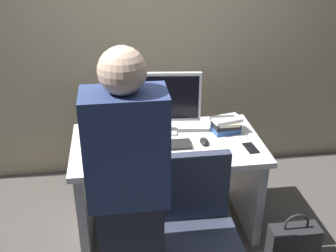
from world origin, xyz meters
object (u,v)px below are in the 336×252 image
keyboard (160,146)px  cup_by_monitor (107,132)px  office_chair (198,240)px  cup_near_keyboard (95,148)px  monitor (163,100)px  desk (167,170)px  handbag (293,242)px  cell_phone (251,148)px  mouse (204,141)px  book_stack (226,125)px  person_at_desk (129,200)px

keyboard → cup_by_monitor: size_ratio=4.33×
office_chair → cup_near_keyboard: (-0.58, 0.56, 0.35)m
office_chair → monitor: bearing=97.3°
desk → cup_near_keyboard: (-0.49, -0.12, 0.28)m
keyboard → handbag: keyboard is taller
cup_near_keyboard → cell_phone: (1.04, -0.05, -0.05)m
desk → cup_by_monitor: cup_by_monitor is taller
office_chair → mouse: bearing=75.9°
cup_by_monitor → desk: bearing=-14.4°
office_chair → cup_by_monitor: office_chair is taller
desk → cell_phone: cell_phone is taller
office_chair → book_stack: 0.92m
cup_near_keyboard → cell_phone: cup_near_keyboard is taller
handbag → cup_by_monitor: bearing=155.1°
monitor → office_chair: bearing=-82.7°
cell_phone → monitor: bearing=144.9°
person_at_desk → cell_phone: bearing=35.7°
cup_near_keyboard → mouse: bearing=4.6°
mouse → cell_phone: mouse is taller
keyboard → office_chair: bearing=-74.6°
mouse → cell_phone: 0.32m
cup_near_keyboard → book_stack: (0.93, 0.21, 0.01)m
keyboard → mouse: mouse is taller
person_at_desk → book_stack: person_at_desk is taller
mouse → handbag: 0.92m
book_stack → cell_phone: (0.10, -0.27, -0.05)m
mouse → cup_by_monitor: 0.68m
monitor → cup_near_keyboard: (-0.48, -0.27, -0.20)m
person_at_desk → mouse: bearing=52.7°
desk → handbag: 1.00m
book_stack → desk: bearing=-167.5°
mouse → cup_near_keyboard: bearing=-175.4°
office_chair → keyboard: office_chair is taller
monitor → cell_phone: bearing=-29.7°
mouse → handbag: mouse is taller
desk → mouse: mouse is taller
desk → cup_near_keyboard: bearing=-166.7°
keyboard → monitor: bearing=78.2°
office_chair → keyboard: (-0.16, 0.61, 0.31)m
person_at_desk → mouse: (0.55, 0.72, -0.09)m
cell_phone → handbag: (0.26, -0.30, -0.60)m
monitor → cup_near_keyboard: 0.59m
monitor → book_stack: monitor is taller
office_chair → mouse: office_chair is taller
handbag → book_stack: bearing=123.0°
office_chair → handbag: bearing=16.3°
cell_phone → cup_by_monitor: bearing=158.8°
office_chair → monitor: size_ratio=1.74×
office_chair → desk: bearing=98.1°
monitor → cup_by_monitor: 0.45m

